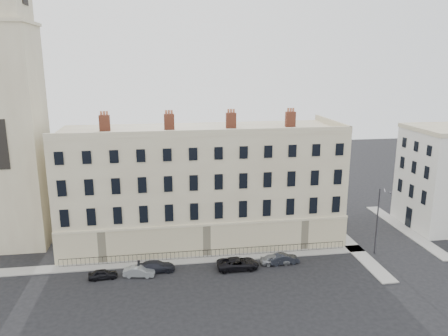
# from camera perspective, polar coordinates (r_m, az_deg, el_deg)

# --- Properties ---
(ground) EXTENTS (160.00, 160.00, 0.00)m
(ground) POSITION_cam_1_polar(r_m,az_deg,el_deg) (51.05, 5.45, -13.75)
(ground) COLOR black
(ground) RESTS_ON ground
(terrace) EXTENTS (36.22, 12.22, 17.00)m
(terrace) POSITION_cam_1_polar(r_m,az_deg,el_deg) (58.27, -2.95, -2.18)
(terrace) COLOR #BDAE8D
(terrace) RESTS_ON ground
(church_tower) EXTENTS (8.00, 8.13, 44.00)m
(church_tower) POSITION_cam_1_polar(r_m,az_deg,el_deg) (60.84, -26.68, 7.77)
(church_tower) COLOR #BDAE8D
(church_tower) RESTS_ON ground
(adjacent_building) EXTENTS (10.00, 10.00, 14.00)m
(adjacent_building) POSITION_cam_1_polar(r_m,az_deg,el_deg) (70.09, 26.91, -1.35)
(adjacent_building) COLOR silver
(adjacent_building) RESTS_ON ground
(pavement_terrace) EXTENTS (48.00, 2.00, 0.12)m
(pavement_terrace) POSITION_cam_1_polar(r_m,az_deg,el_deg) (54.18, -6.43, -11.98)
(pavement_terrace) COLOR gray
(pavement_terrace) RESTS_ON ground
(pavement_east_return) EXTENTS (2.00, 24.00, 0.12)m
(pavement_east_return) POSITION_cam_1_polar(r_m,az_deg,el_deg) (61.92, 15.50, -9.00)
(pavement_east_return) COLOR gray
(pavement_east_return) RESTS_ON ground
(pavement_adjacent) EXTENTS (2.00, 20.00, 0.12)m
(pavement_adjacent) POSITION_cam_1_polar(r_m,az_deg,el_deg) (68.08, 22.59, -7.46)
(pavement_adjacent) COLOR gray
(pavement_adjacent) RESTS_ON ground
(railings) EXTENTS (35.00, 0.04, 0.96)m
(railings) POSITION_cam_1_polar(r_m,az_deg,el_deg) (54.59, -2.18, -11.12)
(railings) COLOR black
(railings) RESTS_ON ground
(car_a) EXTENTS (3.27, 1.57, 1.08)m
(car_a) POSITION_cam_1_polar(r_m,az_deg,el_deg) (51.65, -15.53, -13.21)
(car_a) COLOR black
(car_a) RESTS_ON ground
(car_b) EXTENTS (3.63, 1.77, 1.15)m
(car_b) POSITION_cam_1_polar(r_m,az_deg,el_deg) (51.22, -11.03, -13.13)
(car_b) COLOR gray
(car_b) RESTS_ON ground
(car_c) EXTENTS (4.28, 1.78, 1.24)m
(car_c) POSITION_cam_1_polar(r_m,az_deg,el_deg) (51.95, -8.83, -12.57)
(car_c) COLOR black
(car_c) RESTS_ON ground
(car_d) EXTENTS (4.92, 2.31, 1.36)m
(car_d) POSITION_cam_1_polar(r_m,az_deg,el_deg) (51.89, 1.83, -12.35)
(car_d) COLOR black
(car_d) RESTS_ON ground
(car_e) EXTENTS (3.58, 1.52, 1.20)m
(car_e) POSITION_cam_1_polar(r_m,az_deg,el_deg) (53.37, 6.71, -11.76)
(car_e) COLOR gray
(car_e) RESTS_ON ground
(car_f) EXTENTS (3.76, 1.55, 1.21)m
(car_f) POSITION_cam_1_polar(r_m,az_deg,el_deg) (53.60, 7.82, -11.68)
(car_f) COLOR black
(car_f) RESTS_ON ground
(streetlamp) EXTENTS (0.88, 1.73, 8.52)m
(streetlamp) POSITION_cam_1_polar(r_m,az_deg,el_deg) (57.31, 19.49, -6.19)
(streetlamp) COLOR #353439
(streetlamp) RESTS_ON ground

